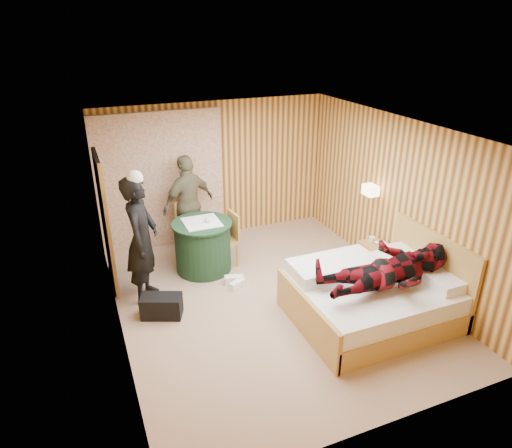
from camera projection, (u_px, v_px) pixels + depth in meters
name	position (u px, v px, depth m)	size (l,w,h in m)	color
floor	(270.00, 300.00, 6.69)	(4.20, 5.00, 0.01)	tan
ceiling	(273.00, 131.00, 5.66)	(4.20, 5.00, 0.01)	silver
wall_back	(215.00, 171.00, 8.28)	(4.20, 0.02, 2.50)	#F3BD5D
wall_left	(111.00, 249.00, 5.45)	(0.02, 5.00, 2.50)	#F3BD5D
wall_right	(398.00, 201.00, 6.90)	(0.02, 5.00, 2.50)	#F3BD5D
curtain	(161.00, 181.00, 7.90)	(2.20, 0.08, 2.40)	#EDE7CE
doorway	(105.00, 222.00, 6.73)	(0.06, 0.90, 2.05)	black
wall_lamp	(371.00, 190.00, 7.20)	(0.26, 0.24, 0.16)	gold
bed	(372.00, 296.00, 6.19)	(2.06, 1.62, 1.11)	tan
nightstand	(375.00, 258.00, 7.32)	(0.38, 0.51, 0.50)	tan
round_table	(203.00, 246.00, 7.35)	(0.96, 0.96, 0.85)	#1F4427
chair_far	(189.00, 222.00, 7.93)	(0.53, 0.53, 0.93)	tan
chair_near	(228.00, 235.00, 7.48)	(0.45, 0.45, 0.91)	tan
duffel_bag	(162.00, 306.00, 6.27)	(0.55, 0.29, 0.31)	black
sneaker_left	(237.00, 284.00, 6.97)	(0.26, 0.10, 0.11)	white
sneaker_right	(234.00, 280.00, 7.08)	(0.29, 0.12, 0.13)	white
woman_standing	(142.00, 240.00, 6.39)	(0.68, 0.45, 1.87)	black
man_at_table	(189.00, 204.00, 7.85)	(1.01, 0.42, 1.72)	#6F694A
man_on_bed	(391.00, 261.00, 5.74)	(1.77, 0.67, 0.86)	maroon
book_lower	(378.00, 246.00, 7.17)	(0.17, 0.22, 0.02)	white
book_upper	(378.00, 245.00, 7.17)	(0.16, 0.22, 0.02)	white
cup_nightstand	(372.00, 239.00, 7.31)	(0.10, 0.10, 0.09)	white
cup_table	(209.00, 219.00, 7.15)	(0.12, 0.12, 0.10)	white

